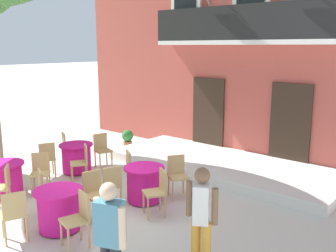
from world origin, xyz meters
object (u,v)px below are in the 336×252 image
Objects in this scene: cafe_chair_near_tree_2 at (4,164)px; pedestrian_mid_plaza at (201,215)px; cafe_chair_front_3 at (102,148)px; cafe_chair_middle_0 at (111,184)px; ground_planter_left at (128,138)px; pedestrian_by_tree at (110,239)px; cafe_chair_middle_1 at (158,189)px; cafe_table_far_side at (59,209)px; cafe_chair_near_tree_1 at (40,170)px; cafe_chair_front_0 at (68,146)px; cafe_table_near_tree at (5,179)px; cafe_chair_far_side_2 at (47,189)px; cafe_chair_middle_2 at (177,173)px; cafe_chair_middle_3 at (133,167)px; cafe_chair_far_side_3 at (14,212)px; cafe_chair_front_2 at (82,161)px; cafe_chair_far_side_1 at (95,191)px; cafe_chair_far_side_0 at (79,216)px; cafe_table_front at (77,158)px; cafe_table_middle at (144,184)px; cafe_chair_front_1 at (47,157)px; cafe_chair_near_tree_0 at (2,185)px.

cafe_chair_near_tree_2 is 0.57× the size of pedestrian_mid_plaza.
pedestrian_mid_plaza is at bearing -25.73° from cafe_chair_front_3.
ground_planter_left is (-3.11, 3.47, -0.18)m from cafe_chair_middle_0.
pedestrian_by_tree is (5.21, -1.30, 0.41)m from cafe_chair_near_tree_2.
cafe_table_far_side is at bearing -120.90° from cafe_chair_middle_1.
cafe_chair_front_0 is (-1.28, 1.65, 0.00)m from cafe_chair_near_tree_1.
pedestrian_by_tree is (4.54, -0.95, 0.55)m from cafe_table_near_tree.
cafe_chair_far_side_2 is (2.20, -0.28, 0.00)m from cafe_chair_near_tree_2.
cafe_chair_middle_0 and cafe_chair_front_0 have the same top height.
cafe_chair_middle_1 and cafe_chair_middle_2 have the same top height.
cafe_chair_front_0 is (-2.70, 0.16, 0.00)m from cafe_chair_middle_3.
cafe_chair_middle_1 is 1.00× the size of cafe_chair_far_side_3.
cafe_chair_far_side_3 is at bearing -105.02° from cafe_table_far_side.
cafe_chair_front_2 is 1.00× the size of cafe_chair_front_3.
cafe_chair_far_side_1 is at bearing 175.04° from pedestrian_mid_plaza.
cafe_table_far_side is 0.77m from cafe_chair_far_side_3.
cafe_chair_front_0 is at bearing 176.69° from cafe_chair_middle_3.
cafe_chair_middle_0 is 1.51m from cafe_chair_far_side_0.
cafe_table_near_tree is 2.26m from cafe_table_far_side.
cafe_table_front is 2.57m from cafe_chair_far_side_2.
cafe_chair_far_side_3 is 0.57× the size of pedestrian_mid_plaza.
cafe_table_middle is 0.77m from cafe_chair_middle_0.
cafe_chair_near_tree_2 is at bearing -107.75° from cafe_table_front.
cafe_chair_front_1 is at bearing 106.06° from cafe_table_near_tree.
cafe_chair_near_tree_2 is 0.55× the size of pedestrian_by_tree.
cafe_table_front is at bearing 174.68° from cafe_table_middle.
cafe_chair_front_2 and cafe_chair_far_side_2 have the same top height.
cafe_chair_near_tree_2 is (-1.10, -0.27, 0.00)m from cafe_chair_near_tree_1.
cafe_chair_front_0 is 2.27m from ground_planter_left.
cafe_table_front is 0.95× the size of cafe_chair_front_1.
cafe_table_near_tree is 3.78m from cafe_chair_middle_2.
cafe_chair_middle_3 is 0.55× the size of pedestrian_by_tree.
cafe_table_middle is 1.39× the size of ground_planter_left.
cafe_chair_front_2 is (-1.75, 0.62, 0.00)m from cafe_chair_middle_0.
cafe_chair_front_1 reaches higher than cafe_table_front.
cafe_table_near_tree is 0.95× the size of cafe_chair_middle_3.
cafe_chair_middle_2 is at bearing 17.67° from cafe_chair_front_2.
cafe_chair_front_3 is at bearing 137.09° from cafe_chair_far_side_1.
cafe_chair_near_tree_0 is at bearing -29.50° from cafe_table_near_tree.
cafe_chair_front_2 is 1.00× the size of cafe_chair_far_side_1.
cafe_chair_near_tree_1 is 1.13m from cafe_chair_near_tree_2.
cafe_chair_near_tree_0 is at bearing -172.33° from cafe_table_far_side.
cafe_chair_far_side_1 is (3.01, 0.25, 0.00)m from cafe_chair_near_tree_2.
cafe_chair_front_1 is at bearing 155.37° from pedestrian_by_tree.
cafe_chair_middle_2 is 1.00× the size of cafe_chair_front_3.
cafe_table_near_tree is at bearing -27.32° from cafe_chair_near_tree_2.
cafe_chair_far_side_2 is (-0.72, 0.22, 0.14)m from cafe_table_far_side.
pedestrian_by_tree is (3.00, -1.02, 0.41)m from cafe_chair_far_side_2.
cafe_chair_near_tree_1 is 2.39m from cafe_table_middle.
cafe_chair_middle_3 is 1.95m from cafe_chair_front_3.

